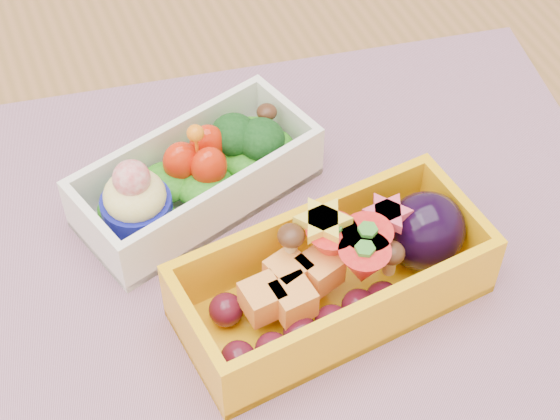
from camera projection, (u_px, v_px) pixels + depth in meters
name	position (u px, v px, depth m)	size (l,w,h in m)	color
table	(313.00, 306.00, 0.71)	(1.20, 0.80, 0.75)	brown
placemat	(272.00, 256.00, 0.61)	(0.49, 0.38, 0.00)	#9C6C8B
bento_white	(195.00, 177.00, 0.62)	(0.18, 0.12, 0.07)	white
bento_yellow	(339.00, 275.00, 0.57)	(0.20, 0.11, 0.06)	#FFB00D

